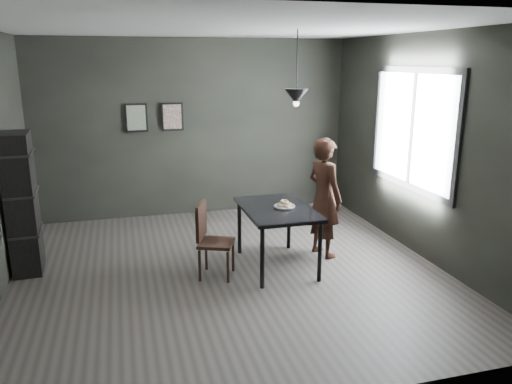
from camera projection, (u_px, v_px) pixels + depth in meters
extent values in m
plane|color=#34302C|center=(229.00, 271.00, 6.00)|extent=(5.00, 5.00, 0.00)
cube|color=black|center=(195.00, 128.00, 7.97)|extent=(5.00, 0.10, 2.80)
cube|color=silver|center=(225.00, 27.00, 5.28)|extent=(5.00, 5.00, 0.02)
cube|color=white|center=(412.00, 129.00, 6.41)|extent=(0.02, 1.80, 1.40)
cube|color=black|center=(412.00, 129.00, 6.41)|extent=(0.04, 1.96, 1.56)
cube|color=black|center=(277.00, 209.00, 5.97)|extent=(0.80, 1.20, 0.04)
cylinder|color=black|center=(262.00, 258.00, 5.48)|extent=(0.05, 0.05, 0.71)
cylinder|color=black|center=(320.00, 252.00, 5.65)|extent=(0.05, 0.05, 0.71)
cylinder|color=black|center=(239.00, 227.00, 6.48)|extent=(0.05, 0.05, 0.71)
cylinder|color=black|center=(289.00, 223.00, 6.66)|extent=(0.05, 0.05, 0.71)
cylinder|color=silver|center=(285.00, 207.00, 5.98)|extent=(0.23, 0.23, 0.01)
torus|color=beige|center=(288.00, 204.00, 5.99)|extent=(0.11, 0.11, 0.04)
torus|color=beige|center=(283.00, 204.00, 6.02)|extent=(0.11, 0.11, 0.04)
torus|color=beige|center=(281.00, 205.00, 5.96)|extent=(0.11, 0.11, 0.04)
torus|color=beige|center=(286.00, 206.00, 5.94)|extent=(0.11, 0.11, 0.04)
torus|color=beige|center=(285.00, 202.00, 5.97)|extent=(0.15, 0.15, 0.05)
imported|color=black|center=(324.00, 198.00, 6.33)|extent=(0.53, 0.65, 1.54)
cube|color=black|center=(216.00, 243.00, 5.77)|extent=(0.50, 0.50, 0.04)
cube|color=black|center=(201.00, 221.00, 5.72)|extent=(0.18, 0.37, 0.42)
cylinder|color=black|center=(200.00, 266.00, 5.69)|extent=(0.03, 0.03, 0.37)
cylinder|color=black|center=(228.00, 267.00, 5.65)|extent=(0.03, 0.03, 0.37)
cylinder|color=black|center=(206.00, 255.00, 6.01)|extent=(0.03, 0.03, 0.37)
cylinder|color=black|center=(233.00, 256.00, 5.96)|extent=(0.03, 0.03, 0.37)
cube|color=black|center=(22.00, 204.00, 5.83)|extent=(0.35, 0.57, 1.67)
cylinder|color=black|center=(297.00, 63.00, 5.69)|extent=(0.01, 0.01, 0.75)
cone|color=black|center=(296.00, 97.00, 5.79)|extent=(0.28, 0.28, 0.18)
sphere|color=#FFE0B2|center=(296.00, 104.00, 5.81)|extent=(0.07, 0.07, 0.07)
cube|color=black|center=(136.00, 118.00, 7.67)|extent=(0.34, 0.03, 0.44)
cube|color=#476352|center=(136.00, 118.00, 7.65)|extent=(0.28, 0.01, 0.38)
cube|color=black|center=(172.00, 117.00, 7.81)|extent=(0.34, 0.03, 0.44)
cube|color=brown|center=(172.00, 117.00, 7.79)|extent=(0.28, 0.01, 0.38)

